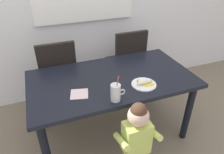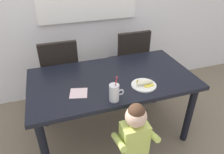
{
  "view_description": "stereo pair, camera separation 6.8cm",
  "coord_description": "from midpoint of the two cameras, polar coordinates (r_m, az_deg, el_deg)",
  "views": [
    {
      "loc": [
        -0.61,
        -1.62,
        1.8
      ],
      "look_at": [
        -0.03,
        -0.09,
        0.8
      ],
      "focal_mm": 33.26,
      "sensor_mm": 36.0,
      "label": 1
    },
    {
      "loc": [
        -0.54,
        -1.65,
        1.8
      ],
      "look_at": [
        -0.03,
        -0.09,
        0.8
      ],
      "focal_mm": 33.26,
      "sensor_mm": 36.0,
      "label": 2
    }
  ],
  "objects": [
    {
      "name": "dining_table",
      "position": [
        2.08,
        -0.98,
        -2.28
      ],
      "size": [
        1.6,
        0.87,
        0.74
      ],
      "color": "black",
      "rests_on": "ground"
    },
    {
      "name": "snack_plate",
      "position": [
        1.93,
        7.73,
        -2.03
      ],
      "size": [
        0.23,
        0.23,
        0.01
      ],
      "primitive_type": "cylinder",
      "color": "white",
      "rests_on": "dining_table"
    },
    {
      "name": "milk_cup",
      "position": [
        1.7,
        -0.14,
        -4.56
      ],
      "size": [
        0.13,
        0.08,
        0.25
      ],
      "color": "silver",
      "rests_on": "dining_table"
    },
    {
      "name": "ground_plane",
      "position": [
        2.5,
        -0.84,
        -14.66
      ],
      "size": [
        24.0,
        24.0,
        0.0
      ],
      "primitive_type": "plane",
      "color": "#7A6B56"
    },
    {
      "name": "dining_chair_left",
      "position": [
        2.59,
        -15.33,
        1.18
      ],
      "size": [
        0.44,
        0.44,
        0.96
      ],
      "rotation": [
        0.0,
        0.0,
        3.14
      ],
      "color": "black",
      "rests_on": "ground"
    },
    {
      "name": "peeled_banana",
      "position": [
        1.92,
        8.0,
        -1.43
      ],
      "size": [
        0.17,
        0.11,
        0.07
      ],
      "rotation": [
        0.0,
        0.0,
        0.02
      ],
      "color": "#F4EAC6",
      "rests_on": "snack_plate"
    },
    {
      "name": "toddler_standing",
      "position": [
        1.75,
        5.58,
        -15.46
      ],
      "size": [
        0.33,
        0.24,
        0.84
      ],
      "color": "#3F4760",
      "rests_on": "ground"
    },
    {
      "name": "paper_napkin",
      "position": [
        1.83,
        -10.04,
        -4.61
      ],
      "size": [
        0.18,
        0.18,
        0.0
      ],
      "primitive_type": "cube",
      "rotation": [
        0.0,
        0.0,
        -0.25
      ],
      "color": "silver",
      "rests_on": "dining_table"
    },
    {
      "name": "dining_chair_right",
      "position": [
        2.82,
        3.43,
        4.91
      ],
      "size": [
        0.44,
        0.45,
        0.96
      ],
      "rotation": [
        0.0,
        0.0,
        3.14
      ],
      "color": "black",
      "rests_on": "ground"
    }
  ]
}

